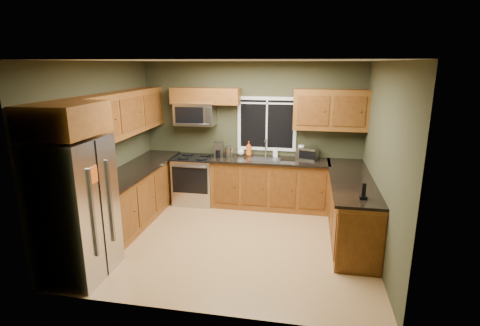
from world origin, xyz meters
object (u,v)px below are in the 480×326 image
(soap_bottle_a, at_px, (249,148))
(soap_bottle_c, at_px, (241,151))
(coffee_maker, at_px, (219,150))
(refrigerator, at_px, (75,209))
(paper_towel_roll, at_px, (301,152))
(microwave, at_px, (195,114))
(range, at_px, (195,179))
(kettle, at_px, (229,152))
(soap_bottle_b, at_px, (275,152))
(toaster_oven, at_px, (307,153))
(cordless_phone, at_px, (363,194))

(soap_bottle_a, xyz_separation_m, soap_bottle_c, (-0.16, 0.00, -0.05))
(coffee_maker, xyz_separation_m, soap_bottle_c, (0.38, 0.20, -0.05))
(refrigerator, bearing_deg, paper_towel_roll, 47.80)
(microwave, distance_m, soap_bottle_a, 1.21)
(soap_bottle_c, bearing_deg, range, -165.05)
(kettle, distance_m, soap_bottle_b, 0.89)
(coffee_maker, xyz_separation_m, paper_towel_roll, (1.53, 0.18, -0.01))
(range, xyz_separation_m, toaster_oven, (2.13, 0.15, 0.58))
(range, relative_size, cordless_phone, 4.35)
(coffee_maker, height_order, cordless_phone, coffee_maker)
(range, bearing_deg, kettle, -1.63)
(soap_bottle_b, bearing_deg, cordless_phone, -56.91)
(range, bearing_deg, microwave, 90.02)
(paper_towel_roll, relative_size, soap_bottle_a, 0.99)
(refrigerator, xyz_separation_m, range, (0.69, 2.77, -0.43))
(refrigerator, bearing_deg, cordless_phone, 14.53)
(soap_bottle_b, relative_size, cordless_phone, 0.81)
(refrigerator, bearing_deg, kettle, 63.60)
(microwave, distance_m, toaster_oven, 2.24)
(microwave, bearing_deg, refrigerator, -103.34)
(refrigerator, height_order, paper_towel_roll, refrigerator)
(soap_bottle_a, bearing_deg, range, -167.28)
(soap_bottle_b, height_order, soap_bottle_c, soap_bottle_b)
(refrigerator, bearing_deg, soap_bottle_a, 60.33)
(kettle, xyz_separation_m, paper_towel_roll, (1.34, 0.23, 0.01))
(range, height_order, microwave, microwave)
(microwave, bearing_deg, range, -89.98)
(range, relative_size, paper_towel_roll, 3.40)
(paper_towel_roll, xyz_separation_m, soap_bottle_a, (-0.99, 0.02, 0.01))
(paper_towel_roll, bearing_deg, coffee_maker, -173.38)
(refrigerator, relative_size, paper_towel_roll, 6.53)
(soap_bottle_b, bearing_deg, soap_bottle_c, 180.00)
(microwave, bearing_deg, soap_bottle_a, 5.28)
(paper_towel_roll, height_order, soap_bottle_a, soap_bottle_a)
(microwave, bearing_deg, paper_towel_roll, 2.11)
(refrigerator, bearing_deg, toaster_oven, 45.97)
(toaster_oven, height_order, soap_bottle_a, soap_bottle_a)
(soap_bottle_c, distance_m, cordless_phone, 2.89)
(range, bearing_deg, cordless_phone, -32.62)
(cordless_phone, bearing_deg, soap_bottle_a, 131.90)
(range, distance_m, cordless_phone, 3.46)
(coffee_maker, xyz_separation_m, soap_bottle_b, (1.05, 0.20, -0.05))
(soap_bottle_a, height_order, cordless_phone, soap_bottle_a)
(kettle, bearing_deg, coffee_maker, 165.25)
(toaster_oven, bearing_deg, soap_bottle_a, 175.72)
(refrigerator, bearing_deg, microwave, 76.66)
(paper_towel_roll, bearing_deg, soap_bottle_a, 178.85)
(toaster_oven, xyz_separation_m, coffee_maker, (-1.65, -0.11, 0.02))
(cordless_phone, bearing_deg, kettle, 140.39)
(kettle, bearing_deg, soap_bottle_a, 35.98)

